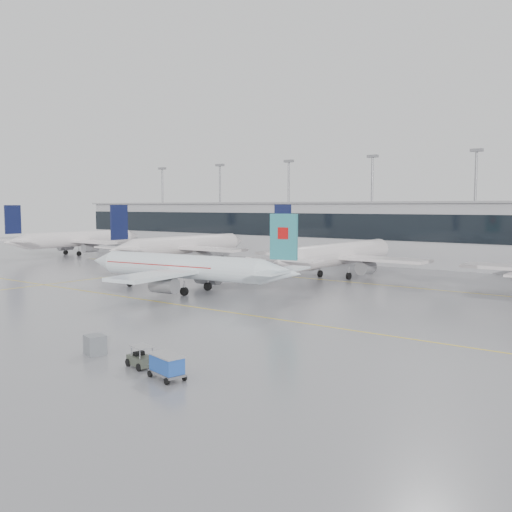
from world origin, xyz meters
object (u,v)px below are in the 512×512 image
Objects in this scene: baggage_cart at (167,365)px; air_canada_jet at (189,268)px; gse_unit at (95,345)px; baggage_tug at (141,360)px.

air_canada_jet is at bearing 144.74° from baggage_cart.
baggage_cart is at bearing 9.65° from gse_unit.
gse_unit is at bearing 114.26° from air_canada_jet.
air_canada_jet is 11.66× the size of baggage_cart.
gse_unit is at bearing -173.75° from baggage_cart.
gse_unit is (-9.07, 1.03, -0.22)m from baggage_cart.
gse_unit is (16.64, -27.54, -2.57)m from air_canada_jet.
air_canada_jet is at bearing 137.29° from gse_unit.
baggage_tug is 1.13× the size of baggage_cart.
baggage_tug reaches higher than gse_unit.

